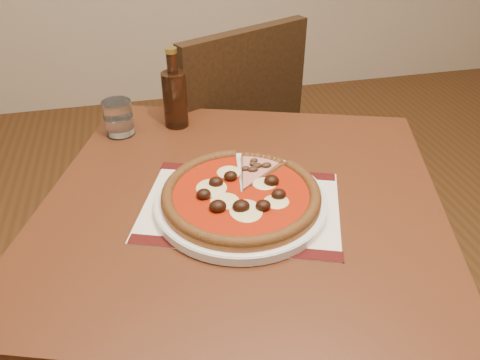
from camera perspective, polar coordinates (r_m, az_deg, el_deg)
The scene contains 8 objects.
table at distance 1.02m, azimuth 0.26°, elevation -6.73°, with size 1.02×1.02×0.75m.
chair_far at distance 1.60m, azimuth -1.89°, elevation 4.91°, with size 0.58×0.58×0.93m.
placemat at distance 0.93m, azimuth 0.13°, elevation -3.16°, with size 0.38×0.27×0.00m, color silver.
plate at distance 0.92m, azimuth 0.13°, elevation -2.67°, with size 0.34×0.34×0.02m, color white.
pizza at distance 0.91m, azimuth 0.13°, elevation -1.69°, with size 0.31×0.31×0.04m.
ham_slice at distance 0.99m, azimuth 2.60°, elevation 1.30°, with size 0.11×0.14×0.02m.
water_glass at distance 1.20m, azimuth -14.60°, elevation 7.33°, with size 0.07×0.07×0.09m, color white.
bottle at distance 1.20m, azimuth -7.95°, elevation 10.05°, with size 0.06×0.06×0.20m.
Camera 1 is at (-0.89, 0.07, 1.32)m, focal length 35.00 mm.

